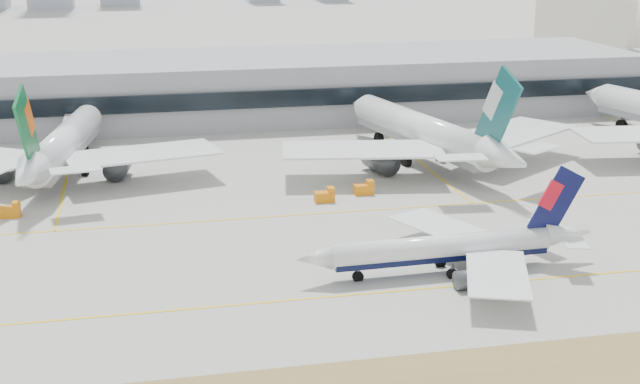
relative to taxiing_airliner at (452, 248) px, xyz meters
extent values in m
plane|color=#9C9992|center=(-20.86, -0.13, -3.55)|extent=(3000.00, 3000.00, 0.00)
cube|color=yellow|center=(-20.86, -5.13, -3.52)|extent=(360.00, 0.45, 0.04)
cube|color=yellow|center=(-20.86, 29.87, -3.52)|extent=(360.00, 0.45, 0.04)
cylinder|color=white|center=(-1.61, -0.05, 0.27)|extent=(31.84, 4.45, 3.47)
cube|color=black|center=(-1.61, -0.05, -0.68)|extent=(31.19, 3.91, 1.56)
cone|color=white|center=(-19.90, -0.61, 0.27)|extent=(4.96, 3.62, 3.47)
cone|color=white|center=(17.79, 0.55, 0.71)|extent=(7.16, 3.69, 3.47)
cube|color=white|center=(2.19, 9.70, -0.25)|extent=(14.07, 18.82, 0.21)
cube|color=white|center=(16.33, 5.02, 0.97)|extent=(4.55, 5.62, 0.14)
cylinder|color=#3F4247|center=(0.50, 6.44, -2.16)|extent=(5.37, 2.77, 2.60)
cube|color=#3F4247|center=(0.50, 6.44, -1.12)|extent=(2.21, 0.33, 1.22)
cube|color=white|center=(2.78, -9.55, -0.25)|extent=(13.28, 18.77, 0.21)
cube|color=white|center=(16.60, -4.00, 0.97)|extent=(4.32, 5.53, 0.14)
cylinder|color=#3F4247|center=(0.90, -6.39, -2.16)|extent=(5.37, 2.77, 2.60)
cube|color=#3F4247|center=(0.90, -6.39, -1.12)|extent=(2.21, 0.33, 1.22)
cube|color=#0A0D3E|center=(15.58, 0.48, 5.55)|extent=(8.58, 0.58, 10.87)
cube|color=red|center=(14.70, 0.45, 6.72)|extent=(3.88, 0.50, 4.66)
cylinder|color=#3F4247|center=(-13.67, -0.42, -2.50)|extent=(0.42, 0.42, 2.08)
cylinder|color=black|center=(-13.67, -0.42, -2.94)|extent=(1.58, 0.66, 1.56)
cylinder|color=#3F4247|center=(-0.66, -2.28, -2.50)|extent=(0.42, 0.42, 2.08)
cylinder|color=black|center=(-0.66, -2.28, -2.94)|extent=(1.58, 0.66, 1.56)
cylinder|color=#3F4247|center=(-0.79, 2.23, -2.50)|extent=(0.42, 0.42, 2.08)
cylinder|color=black|center=(-0.79, 2.23, -2.94)|extent=(1.58, 0.66, 1.56)
cylinder|color=white|center=(-55.97, 65.13, 2.96)|extent=(13.26, 45.04, 5.91)
cube|color=slate|center=(-55.97, 65.13, 1.33)|extent=(12.24, 44.01, 2.66)
cone|color=white|center=(-51.69, 90.53, 2.96)|extent=(6.96, 7.71, 5.91)
cone|color=white|center=(-60.51, 38.21, 3.69)|extent=(7.48, 10.77, 5.91)
cube|color=white|center=(-41.33, 56.01, 2.07)|extent=(30.50, 18.80, 0.35)
cube|color=white|center=(-52.63, 38.77, 4.14)|extent=(8.82, 5.51, 0.24)
cylinder|color=#3F4247|center=(-46.08, 59.81, -1.18)|extent=(5.61, 8.08, 4.43)
cube|color=#3F4247|center=(-46.08, 59.81, 0.59)|extent=(0.95, 3.13, 2.07)
cylinder|color=#3F4247|center=(-67.06, 63.35, -1.18)|extent=(5.61, 8.08, 4.43)
cube|color=#3F4247|center=(-67.06, 63.35, 0.59)|extent=(0.95, 3.13, 2.07)
cube|color=#0D5C2C|center=(-60.00, 41.27, 10.71)|extent=(2.58, 12.27, 15.85)
cube|color=#EE5A0E|center=(-59.79, 42.49, 12.44)|extent=(1.57, 5.60, 6.78)
cylinder|color=#3F4247|center=(-53.15, 81.88, -1.77)|extent=(0.71, 0.71, 3.55)
cylinder|color=black|center=(-53.15, 81.88, -2.51)|extent=(1.46, 2.79, 2.66)
cylinder|color=#3F4247|center=(-59.97, 64.55, -1.77)|extent=(0.71, 0.71, 3.55)
cylinder|color=black|center=(-59.97, 64.55, -2.51)|extent=(1.46, 2.79, 2.66)
cylinder|color=#3F4247|center=(-52.39, 63.27, -1.77)|extent=(0.71, 0.71, 3.55)
cylinder|color=black|center=(-52.39, 63.27, -2.51)|extent=(1.46, 2.79, 2.66)
cylinder|color=white|center=(14.98, 59.18, 3.41)|extent=(16.35, 48.08, 6.33)
cube|color=slate|center=(14.98, 59.18, 1.67)|extent=(15.22, 46.94, 2.85)
cone|color=white|center=(9.11, 86.12, 3.41)|extent=(7.74, 8.48, 6.33)
cone|color=white|center=(21.19, 30.63, 4.20)|extent=(8.44, 11.73, 6.33)
cube|color=white|center=(33.16, 55.95, 2.46)|extent=(32.93, 28.60, 0.38)
cube|color=white|center=(28.80, 34.32, 4.68)|extent=(9.99, 8.48, 0.25)
cylinder|color=#3F4247|center=(26.92, 57.83, -1.02)|extent=(6.33, 8.80, 4.74)
cube|color=#3F4247|center=(26.92, 57.83, 0.88)|extent=(1.17, 3.35, 2.21)
cube|color=white|center=(-0.22, 48.69, 2.46)|extent=(32.28, 18.85, 0.38)
cube|color=white|center=(12.73, 30.82, 4.68)|extent=(9.28, 5.51, 0.25)
cylinder|color=#3F4247|center=(4.67, 52.99, -1.02)|extent=(6.33, 8.80, 4.74)
cube|color=#3F4247|center=(4.67, 52.99, 0.88)|extent=(1.17, 3.35, 2.21)
cube|color=#124E51|center=(20.48, 33.87, 11.72)|extent=(3.37, 13.05, 16.97)
cube|color=silver|center=(20.20, 35.17, 13.56)|extent=(1.95, 5.98, 7.26)
cylinder|color=#3F4247|center=(11.11, 76.94, -1.65)|extent=(0.76, 0.76, 3.80)
cylinder|color=black|center=(11.11, 76.94, -2.44)|extent=(1.69, 3.02, 2.85)
cylinder|color=#3F4247|center=(11.24, 57.01, -1.65)|extent=(0.76, 0.76, 3.80)
cylinder|color=black|center=(11.24, 57.01, -2.44)|extent=(1.69, 3.02, 2.85)
cylinder|color=#3F4247|center=(19.28, 58.76, -1.65)|extent=(0.76, 0.76, 3.80)
cylinder|color=black|center=(19.28, 58.76, -2.44)|extent=(1.69, 3.02, 2.85)
cone|color=white|center=(69.22, 87.13, 3.50)|extent=(8.05, 8.76, 6.40)
cylinder|color=#3F4247|center=(71.60, 77.93, -1.62)|extent=(0.77, 0.77, 3.84)
cylinder|color=black|center=(71.60, 77.93, -2.43)|extent=(1.81, 3.07, 2.88)
cube|color=gray|center=(-20.86, 114.87, 3.95)|extent=(280.00, 42.00, 15.00)
cube|color=black|center=(-20.86, 93.37, 4.40)|extent=(280.00, 1.20, 4.00)
cube|color=beige|center=(89.14, 134.87, 10.55)|extent=(2.00, 57.00, 27.90)
cube|color=orange|center=(-63.85, 38.98, -2.65)|extent=(3.50, 2.00, 1.80)
cube|color=orange|center=(-62.65, 38.98, -1.45)|extent=(1.20, 1.80, 1.00)
cylinder|color=black|center=(-65.05, 38.18, -3.20)|extent=(0.70, 0.30, 0.70)
cylinder|color=black|center=(-65.05, 39.78, -3.20)|extent=(0.70, 0.30, 0.70)
cylinder|color=black|center=(-62.65, 38.18, -3.20)|extent=(0.70, 0.30, 0.70)
cylinder|color=black|center=(-62.65, 39.78, -3.20)|extent=(0.70, 0.30, 0.70)
cube|color=orange|center=(-2.35, 39.39, -2.65)|extent=(3.50, 2.00, 1.80)
cube|color=orange|center=(-1.15, 39.39, -1.45)|extent=(1.20, 1.80, 1.00)
cylinder|color=black|center=(-3.55, 38.59, -3.20)|extent=(0.70, 0.30, 0.70)
cylinder|color=black|center=(-3.55, 40.19, -3.20)|extent=(0.70, 0.30, 0.70)
cylinder|color=black|center=(-1.15, 38.59, -3.20)|extent=(0.70, 0.30, 0.70)
cylinder|color=black|center=(-1.15, 40.19, -3.20)|extent=(0.70, 0.30, 0.70)
cube|color=orange|center=(-10.33, 36.37, -2.65)|extent=(3.50, 2.00, 1.80)
cube|color=orange|center=(-9.13, 36.37, -1.45)|extent=(1.20, 1.80, 1.00)
cylinder|color=black|center=(-11.53, 35.57, -3.20)|extent=(0.70, 0.30, 0.70)
cylinder|color=black|center=(-11.53, 37.17, -3.20)|extent=(0.70, 0.30, 0.70)
cylinder|color=black|center=(-9.13, 35.57, -3.20)|extent=(0.70, 0.30, 0.70)
cylinder|color=black|center=(-9.13, 37.17, -3.20)|extent=(0.70, 0.30, 0.70)
camera|label=1|loc=(-42.67, -110.71, 43.29)|focal=50.00mm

